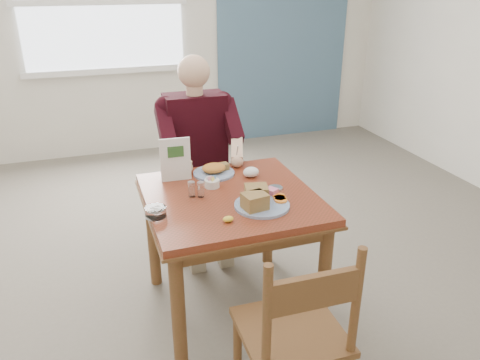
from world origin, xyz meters
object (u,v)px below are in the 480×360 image
object	(u,v)px
near_plate	(259,200)
table	(231,213)
diner	(198,144)
chair_near	(295,336)
far_plate	(214,170)
chair_far	(197,184)

from	to	relation	value
near_plate	table	bearing A→B (deg)	119.08
diner	near_plate	distance (m)	0.89
chair_near	diner	xyz separation A→B (m)	(-0.01, 1.54, 0.33)
table	chair_near	distance (m)	0.85
diner	far_plate	bearing A→B (deg)	-90.28
near_plate	far_plate	world-z (taller)	near_plate
table	chair_far	size ratio (longest dim) A/B	0.97
chair_far	diner	xyz separation A→B (m)	(0.00, -0.09, 0.33)
chair_near	table	bearing A→B (deg)	90.86
diner	near_plate	bearing A→B (deg)	-83.61
chair_far	near_plate	size ratio (longest dim) A/B	3.10
diner	near_plate	world-z (taller)	diner
table	far_plate	bearing A→B (deg)	90.36
far_plate	chair_near	bearing A→B (deg)	-89.28
chair_far	near_plate	distance (m)	1.03
diner	chair_near	bearing A→B (deg)	-89.54
chair_far	near_plate	world-z (taller)	chair_far
chair_near	diner	distance (m)	1.58
table	far_plate	size ratio (longest dim) A/B	3.32
far_plate	table	bearing A→B (deg)	-89.64
near_plate	far_plate	distance (m)	0.50
table	chair_far	world-z (taller)	chair_far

